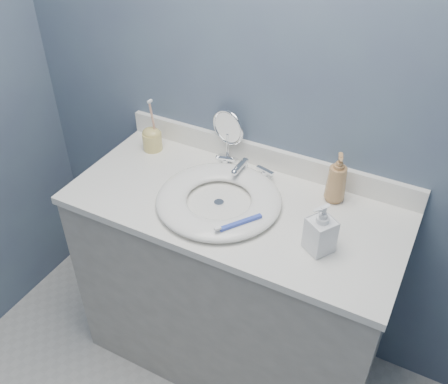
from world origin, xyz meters
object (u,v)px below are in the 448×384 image
Objects in this scene: makeup_mirror at (228,133)px; toothbrush_holder at (152,138)px; soap_bottle_amber at (337,178)px; soap_bottle_clear at (321,228)px.

toothbrush_holder is (-0.31, -0.08, -0.07)m from makeup_mirror.
makeup_mirror reaches higher than soap_bottle_amber.
makeup_mirror is at bearing 154.25° from soap_bottle_amber.
soap_bottle_amber is 0.27m from soap_bottle_clear.
makeup_mirror is 0.97× the size of toothbrush_holder.
toothbrush_holder is (-0.77, -0.02, -0.04)m from soap_bottle_amber.
toothbrush_holder reaches higher than soap_bottle_amber.
soap_bottle_amber is 0.77m from toothbrush_holder.
makeup_mirror is 0.46m from soap_bottle_amber.
toothbrush_holder is at bearing -164.49° from soap_bottle_clear.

